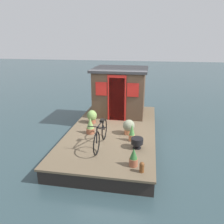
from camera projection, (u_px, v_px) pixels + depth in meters
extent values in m
plane|color=#2D4247|center=(113.00, 140.00, 8.09)|extent=(60.00, 60.00, 0.00)
cube|color=brown|center=(113.00, 129.00, 7.95)|extent=(5.83, 2.99, 0.06)
cube|color=black|center=(113.00, 135.00, 8.03)|extent=(5.71, 2.93, 0.41)
cube|color=#4C3828|center=(120.00, 92.00, 9.35)|extent=(1.83, 2.03, 1.84)
cube|color=#28282B|center=(120.00, 69.00, 9.04)|extent=(2.03, 2.23, 0.10)
cube|color=#19334C|center=(117.00, 100.00, 8.49)|extent=(0.04, 0.60, 1.70)
cube|color=red|center=(117.00, 98.00, 8.47)|extent=(0.03, 0.72, 1.80)
cube|color=red|center=(133.00, 90.00, 8.27)|extent=(0.03, 0.44, 0.52)
cube|color=red|center=(101.00, 89.00, 8.47)|extent=(0.03, 0.44, 0.52)
torus|color=black|center=(97.00, 143.00, 6.09)|extent=(0.67, 0.04, 0.67)
torus|color=black|center=(104.00, 129.00, 7.02)|extent=(0.67, 0.04, 0.67)
cylinder|color=black|center=(101.00, 129.00, 6.52)|extent=(0.94, 0.05, 0.46)
cylinder|color=black|center=(100.00, 124.00, 6.31)|extent=(0.60, 0.04, 0.06)
cylinder|color=black|center=(103.00, 125.00, 6.81)|extent=(0.35, 0.04, 0.42)
cylinder|color=black|center=(97.00, 136.00, 6.06)|extent=(0.12, 0.04, 0.44)
cube|color=black|center=(102.00, 120.00, 6.59)|extent=(0.20, 0.10, 0.06)
cylinder|color=black|center=(97.00, 127.00, 6.02)|extent=(0.03, 0.50, 0.02)
cylinder|color=#C6754C|center=(129.00, 132.00, 7.48)|extent=(0.28, 0.28, 0.17)
sphere|color=gray|center=(129.00, 126.00, 7.41)|extent=(0.40, 0.40, 0.40)
cylinder|color=#935138|center=(133.00, 162.00, 5.60)|extent=(0.22, 0.22, 0.21)
cone|color=#2D602D|center=(134.00, 154.00, 5.52)|extent=(0.20, 0.20, 0.28)
cylinder|color=#935138|center=(90.00, 131.00, 7.53)|extent=(0.28, 0.28, 0.19)
cone|color=#70934C|center=(90.00, 123.00, 7.44)|extent=(0.25, 0.25, 0.39)
cylinder|color=#C6754C|center=(132.00, 138.00, 6.99)|extent=(0.20, 0.20, 0.20)
cone|color=#4C8942|center=(132.00, 130.00, 6.90)|extent=(0.18, 0.18, 0.36)
cylinder|color=#935138|center=(92.00, 121.00, 8.47)|extent=(0.27, 0.27, 0.14)
ellipsoid|color=#70934C|center=(92.00, 116.00, 8.40)|extent=(0.37, 0.37, 0.43)
cylinder|color=black|center=(137.00, 141.00, 6.47)|extent=(0.36, 0.36, 0.18)
cylinder|color=black|center=(137.00, 146.00, 6.52)|extent=(0.04, 0.04, 0.14)
cylinder|color=black|center=(137.00, 148.00, 6.54)|extent=(0.25, 0.25, 0.02)
cylinder|color=brown|center=(142.00, 168.00, 5.34)|extent=(0.12, 0.12, 0.21)
sphere|color=brown|center=(142.00, 164.00, 5.30)|extent=(0.12, 0.12, 0.12)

